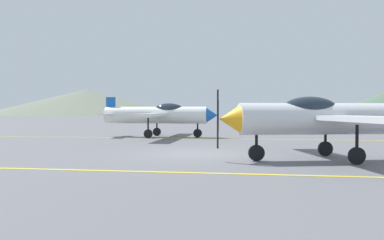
# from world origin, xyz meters

# --- Properties ---
(ground_plane) EXTENTS (400.00, 400.00, 0.00)m
(ground_plane) POSITION_xyz_m (0.00, 0.00, 0.00)
(ground_plane) COLOR slate
(apron_line_near) EXTENTS (80.00, 0.16, 0.01)m
(apron_line_near) POSITION_xyz_m (0.00, -4.59, 0.01)
(apron_line_near) COLOR yellow
(apron_line_near) RESTS_ON ground_plane
(apron_line_far) EXTENTS (80.00, 0.16, 0.01)m
(apron_line_far) POSITION_xyz_m (0.00, 7.80, 0.01)
(apron_line_far) COLOR yellow
(apron_line_far) RESTS_ON ground_plane
(airplane_near) EXTENTS (7.72, 8.77, 2.64)m
(airplane_near) POSITION_xyz_m (4.88, -1.29, 1.49)
(airplane_near) COLOR silver
(airplane_near) RESTS_ON ground_plane
(airplane_mid) EXTENTS (7.60, 8.77, 2.64)m
(airplane_mid) POSITION_xyz_m (-3.43, 8.84, 1.49)
(airplane_mid) COLOR white
(airplane_mid) RESTS_ON ground_plane
(car_sedan) EXTENTS (3.22, 4.66, 1.62)m
(car_sedan) POSITION_xyz_m (2.97, 17.10, 0.84)
(car_sedan) COLOR white
(car_sedan) RESTS_ON ground_plane
(hill_left) EXTENTS (86.44, 86.44, 11.41)m
(hill_left) POSITION_xyz_m (-68.50, 142.03, 5.71)
(hill_left) COLOR slate
(hill_left) RESTS_ON ground_plane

